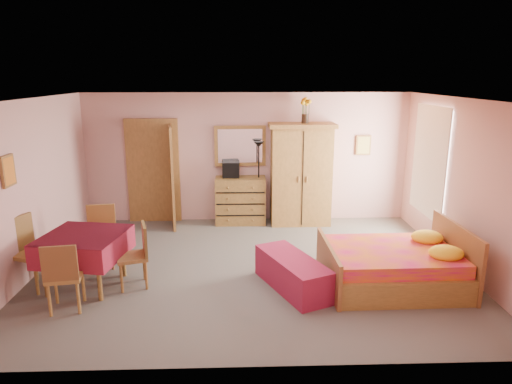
{
  "coord_description": "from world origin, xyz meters",
  "views": [
    {
      "loc": [
        -0.14,
        -6.62,
        2.94
      ],
      "look_at": [
        0.1,
        0.3,
        1.15
      ],
      "focal_mm": 32.0,
      "sensor_mm": 36.0,
      "label": 1
    }
  ],
  "objects_px": {
    "bed": "(392,255)",
    "dining_table": "(86,260)",
    "stereo": "(231,170)",
    "chest_of_drawers": "(241,200)",
    "wall_mirror": "(240,146)",
    "bench": "(292,273)",
    "chair_east": "(132,256)",
    "chair_west": "(34,253)",
    "chair_north": "(101,237)",
    "chair_south": "(65,275)",
    "floor_lamp": "(259,183)",
    "wardrobe": "(301,174)",
    "sunflower_vase": "(305,110)"
  },
  "relations": [
    {
      "from": "bed",
      "to": "dining_table",
      "type": "height_order",
      "value": "bed"
    },
    {
      "from": "stereo",
      "to": "bed",
      "type": "relative_size",
      "value": 0.17
    },
    {
      "from": "chest_of_drawers",
      "to": "wall_mirror",
      "type": "relative_size",
      "value": 0.97
    },
    {
      "from": "bench",
      "to": "chair_east",
      "type": "relative_size",
      "value": 1.51
    },
    {
      "from": "chest_of_drawers",
      "to": "dining_table",
      "type": "bearing_deg",
      "value": -127.6
    },
    {
      "from": "chair_west",
      "to": "chair_north",
      "type": "bearing_deg",
      "value": 155.62
    },
    {
      "from": "chair_east",
      "to": "bed",
      "type": "bearing_deg",
      "value": -107.54
    },
    {
      "from": "chair_south",
      "to": "bench",
      "type": "bearing_deg",
      "value": 0.59
    },
    {
      "from": "floor_lamp",
      "to": "wardrobe",
      "type": "height_order",
      "value": "wardrobe"
    },
    {
      "from": "chair_south",
      "to": "chair_west",
      "type": "bearing_deg",
      "value": 127.43
    },
    {
      "from": "floor_lamp",
      "to": "bench",
      "type": "bearing_deg",
      "value": -83.19
    },
    {
      "from": "bench",
      "to": "stereo",
      "type": "bearing_deg",
      "value": 106.75
    },
    {
      "from": "bed",
      "to": "chair_south",
      "type": "distance_m",
      "value": 4.43
    },
    {
      "from": "sunflower_vase",
      "to": "chest_of_drawers",
      "type": "bearing_deg",
      "value": 178.68
    },
    {
      "from": "chest_of_drawers",
      "to": "bench",
      "type": "bearing_deg",
      "value": -75.83
    },
    {
      "from": "chest_of_drawers",
      "to": "wall_mirror",
      "type": "xyz_separation_m",
      "value": [
        0.0,
        0.21,
        1.08
      ]
    },
    {
      "from": "wall_mirror",
      "to": "floor_lamp",
      "type": "xyz_separation_m",
      "value": [
        0.37,
        -0.2,
        -0.72
      ]
    },
    {
      "from": "dining_table",
      "to": "chair_north",
      "type": "height_order",
      "value": "chair_north"
    },
    {
      "from": "wall_mirror",
      "to": "bench",
      "type": "distance_m",
      "value": 3.53
    },
    {
      "from": "wardrobe",
      "to": "chair_west",
      "type": "bearing_deg",
      "value": -146.37
    },
    {
      "from": "wall_mirror",
      "to": "chair_west",
      "type": "height_order",
      "value": "wall_mirror"
    },
    {
      "from": "chest_of_drawers",
      "to": "bed",
      "type": "xyz_separation_m",
      "value": [
        2.15,
        -2.9,
        -0.03
      ]
    },
    {
      "from": "wall_mirror",
      "to": "chair_south",
      "type": "height_order",
      "value": "wall_mirror"
    },
    {
      "from": "wardrobe",
      "to": "dining_table",
      "type": "xyz_separation_m",
      "value": [
        -3.4,
        -2.75,
        -0.62
      ]
    },
    {
      "from": "sunflower_vase",
      "to": "chair_south",
      "type": "distance_m",
      "value": 5.22
    },
    {
      "from": "floor_lamp",
      "to": "sunflower_vase",
      "type": "bearing_deg",
      "value": -2.76
    },
    {
      "from": "stereo",
      "to": "dining_table",
      "type": "distance_m",
      "value": 3.56
    },
    {
      "from": "stereo",
      "to": "chair_south",
      "type": "bearing_deg",
      "value": -120.42
    },
    {
      "from": "chair_north",
      "to": "chest_of_drawers",
      "type": "bearing_deg",
      "value": -144.18
    },
    {
      "from": "stereo",
      "to": "sunflower_vase",
      "type": "distance_m",
      "value": 1.86
    },
    {
      "from": "wall_mirror",
      "to": "chair_south",
      "type": "xyz_separation_m",
      "value": [
        -2.24,
        -3.66,
        -1.08
      ]
    },
    {
      "from": "wardrobe",
      "to": "chair_south",
      "type": "height_order",
      "value": "wardrobe"
    },
    {
      "from": "chair_west",
      "to": "chair_east",
      "type": "xyz_separation_m",
      "value": [
        1.37,
        -0.02,
        -0.06
      ]
    },
    {
      "from": "chest_of_drawers",
      "to": "dining_table",
      "type": "height_order",
      "value": "chest_of_drawers"
    },
    {
      "from": "floor_lamp",
      "to": "bed",
      "type": "height_order",
      "value": "floor_lamp"
    },
    {
      "from": "stereo",
      "to": "bench",
      "type": "relative_size",
      "value": 0.24
    },
    {
      "from": "chair_north",
      "to": "dining_table",
      "type": "bearing_deg",
      "value": 81.05
    },
    {
      "from": "stereo",
      "to": "chair_north",
      "type": "height_order",
      "value": "stereo"
    },
    {
      "from": "wardrobe",
      "to": "dining_table",
      "type": "bearing_deg",
      "value": -141.28
    },
    {
      "from": "stereo",
      "to": "dining_table",
      "type": "xyz_separation_m",
      "value": [
        -2.01,
        -2.85,
        -0.71
      ]
    },
    {
      "from": "stereo",
      "to": "dining_table",
      "type": "relative_size",
      "value": 0.31
    },
    {
      "from": "wardrobe",
      "to": "bed",
      "type": "relative_size",
      "value": 1.05
    },
    {
      "from": "chest_of_drawers",
      "to": "bench",
      "type": "distance_m",
      "value": 3.07
    },
    {
      "from": "dining_table",
      "to": "chair_east",
      "type": "distance_m",
      "value": 0.66
    },
    {
      "from": "wardrobe",
      "to": "dining_table",
      "type": "height_order",
      "value": "wardrobe"
    },
    {
      "from": "bed",
      "to": "chair_west",
      "type": "relative_size",
      "value": 1.87
    },
    {
      "from": "chest_of_drawers",
      "to": "sunflower_vase",
      "type": "distance_m",
      "value": 2.2
    },
    {
      "from": "sunflower_vase",
      "to": "chair_north",
      "type": "relative_size",
      "value": 0.51
    },
    {
      "from": "stereo",
      "to": "wardrobe",
      "type": "xyz_separation_m",
      "value": [
        1.39,
        -0.1,
        -0.09
      ]
    },
    {
      "from": "bench",
      "to": "chair_west",
      "type": "distance_m",
      "value": 3.64
    }
  ]
}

